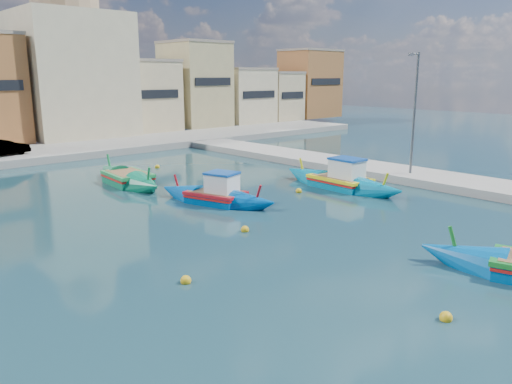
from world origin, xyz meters
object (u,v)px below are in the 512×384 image
church_block (69,57)px  quay_street_lamp (414,113)px  luzzu_turquoise_cabin (340,182)px  luzzu_green (128,180)px  luzzu_blue_cabin (216,197)px

church_block → quay_street_lamp: bearing=-77.7°
church_block → luzzu_turquoise_cabin: 33.37m
church_block → luzzu_green: (-6.39, -22.61, -8.13)m
quay_street_lamp → luzzu_blue_cabin: 13.90m
luzzu_turquoise_cabin → quay_street_lamp: bearing=-19.1°
luzzu_turquoise_cabin → luzzu_blue_cabin: luzzu_turquoise_cabin is taller
church_block → luzzu_blue_cabin: size_ratio=2.52×
quay_street_lamp → luzzu_turquoise_cabin: bearing=160.9°
quay_street_lamp → luzzu_turquoise_cabin: 6.58m
luzzu_turquoise_cabin → luzzu_green: bearing=132.6°
luzzu_turquoise_cabin → luzzu_blue_cabin: size_ratio=1.20×
luzzu_green → quay_street_lamp: bearing=-39.5°
quay_street_lamp → luzzu_green: size_ratio=0.95×
quay_street_lamp → luzzu_turquoise_cabin: (-4.95, 1.72, -3.99)m
quay_street_lamp → luzzu_turquoise_cabin: size_ratio=0.88×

